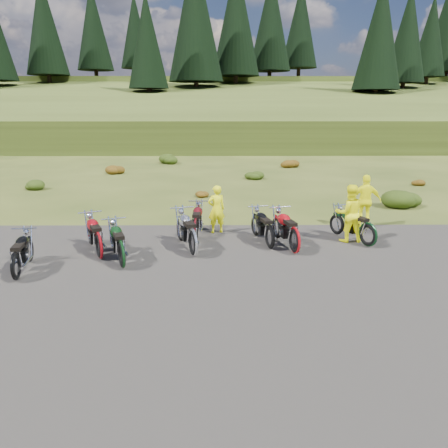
{
  "coord_description": "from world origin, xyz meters",
  "views": [
    {
      "loc": [
        0.55,
        -11.04,
        4.08
      ],
      "look_at": [
        0.65,
        1.36,
        0.77
      ],
      "focal_mm": 35.0,
      "sensor_mm": 36.0,
      "label": 1
    }
  ],
  "objects_px": {
    "motorcycle_3": "(193,257)",
    "person_middle": "(216,210)",
    "motorcycle_0": "(18,281)",
    "motorcycle_7": "(367,247)"
  },
  "relations": [
    {
      "from": "motorcycle_0",
      "to": "person_middle",
      "type": "relative_size",
      "value": 1.23
    },
    {
      "from": "motorcycle_0",
      "to": "motorcycle_7",
      "type": "distance_m",
      "value": 9.75
    },
    {
      "from": "motorcycle_7",
      "to": "motorcycle_3",
      "type": "bearing_deg",
      "value": 73.14
    },
    {
      "from": "motorcycle_0",
      "to": "motorcycle_3",
      "type": "distance_m",
      "value": 4.53
    },
    {
      "from": "motorcycle_0",
      "to": "motorcycle_3",
      "type": "xyz_separation_m",
      "value": [
        4.19,
        1.73,
        0.0
      ]
    },
    {
      "from": "motorcycle_3",
      "to": "person_middle",
      "type": "xyz_separation_m",
      "value": [
        0.64,
        2.41,
        0.8
      ]
    },
    {
      "from": "motorcycle_0",
      "to": "motorcycle_7",
      "type": "bearing_deg",
      "value": -84.33
    },
    {
      "from": "motorcycle_3",
      "to": "motorcycle_7",
      "type": "bearing_deg",
      "value": -99.06
    },
    {
      "from": "motorcycle_3",
      "to": "person_middle",
      "type": "relative_size",
      "value": 1.41
    },
    {
      "from": "motorcycle_7",
      "to": "person_middle",
      "type": "height_order",
      "value": "person_middle"
    }
  ]
}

